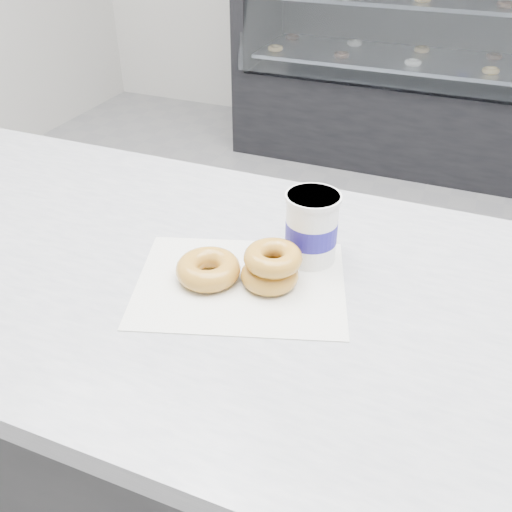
% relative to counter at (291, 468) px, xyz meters
% --- Properties ---
extents(ground, '(5.00, 5.00, 0.00)m').
position_rel_counter_xyz_m(ground, '(0.00, 0.60, -0.45)').
color(ground, gray).
rests_on(ground, ground).
extents(counter, '(3.06, 0.76, 0.90)m').
position_rel_counter_xyz_m(counter, '(0.00, 0.00, 0.00)').
color(counter, '#333335').
rests_on(counter, ground).
extents(display_case, '(2.40, 0.74, 1.25)m').
position_rel_counter_xyz_m(display_case, '(0.00, 2.72, 0.04)').
color(display_case, black).
rests_on(display_case, ground).
extents(wax_paper, '(0.40, 0.35, 0.00)m').
position_rel_counter_xyz_m(wax_paper, '(-0.10, -0.01, 0.45)').
color(wax_paper, silver).
rests_on(wax_paper, counter).
extents(donut_single, '(0.14, 0.14, 0.04)m').
position_rel_counter_xyz_m(donut_single, '(-0.15, -0.02, 0.47)').
color(donut_single, '#B47931').
rests_on(donut_single, wax_paper).
extents(donut_stack, '(0.10, 0.10, 0.07)m').
position_rel_counter_xyz_m(donut_stack, '(-0.05, 0.01, 0.48)').
color(donut_stack, '#B47931').
rests_on(donut_stack, wax_paper).
extents(coffee_cup, '(0.10, 0.10, 0.13)m').
position_rel_counter_xyz_m(coffee_cup, '(-0.02, 0.10, 0.51)').
color(coffee_cup, white).
rests_on(coffee_cup, counter).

